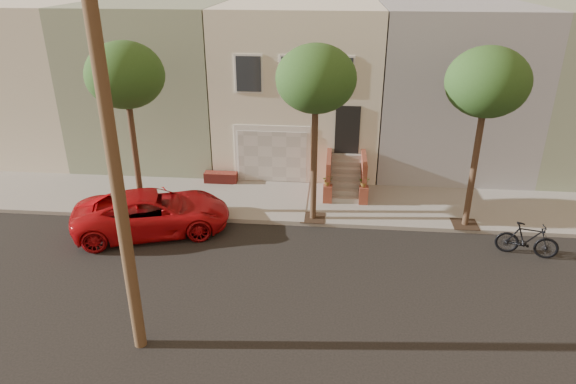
{
  "coord_description": "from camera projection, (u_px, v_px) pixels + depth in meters",
  "views": [
    {
      "loc": [
        1.66,
        -13.04,
        8.86
      ],
      "look_at": [
        0.16,
        3.0,
        1.57
      ],
      "focal_mm": 32.02,
      "sensor_mm": 36.0,
      "label": 1
    }
  ],
  "objects": [
    {
      "name": "sidewalk",
      "position": [
        290.0,
        202.0,
        20.44
      ],
      "size": [
        40.0,
        3.7,
        0.15
      ],
      "primitive_type": "cube",
      "color": "gray",
      "rests_on": "ground"
    },
    {
      "name": "tree_left",
      "position": [
        125.0,
        76.0,
        17.46
      ],
      "size": [
        2.7,
        2.57,
        6.3
      ],
      "color": "#2D2116",
      "rests_on": "sidewalk"
    },
    {
      "name": "ground",
      "position": [
        274.0,
        279.0,
        15.62
      ],
      "size": [
        90.0,
        90.0,
        0.0
      ],
      "primitive_type": "plane",
      "color": "black",
      "rests_on": "ground"
    },
    {
      "name": "pickup_truck",
      "position": [
        153.0,
        212.0,
        18.1
      ],
      "size": [
        5.87,
        4.0,
        1.49
      ],
      "primitive_type": "imported",
      "rotation": [
        0.0,
        0.0,
        1.88
      ],
      "color": "red",
      "rests_on": "ground"
    },
    {
      "name": "house_row",
      "position": [
        301.0,
        81.0,
        24.27
      ],
      "size": [
        33.1,
        11.7,
        7.0
      ],
      "color": "beige",
      "rests_on": "sidewalk"
    },
    {
      "name": "tree_right",
      "position": [
        487.0,
        83.0,
        16.44
      ],
      "size": [
        2.7,
        2.57,
        6.3
      ],
      "color": "#2D2116",
      "rests_on": "sidewalk"
    },
    {
      "name": "motorcycle",
      "position": [
        527.0,
        240.0,
        16.66
      ],
      "size": [
        2.01,
        1.0,
        1.16
      ],
      "primitive_type": "imported",
      "rotation": [
        0.0,
        0.0,
        1.33
      ],
      "color": "black",
      "rests_on": "ground"
    },
    {
      "name": "tree_mid",
      "position": [
        316.0,
        80.0,
        16.91
      ],
      "size": [
        2.7,
        2.57,
        6.3
      ],
      "color": "#2D2116",
      "rests_on": "sidewalk"
    }
  ]
}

